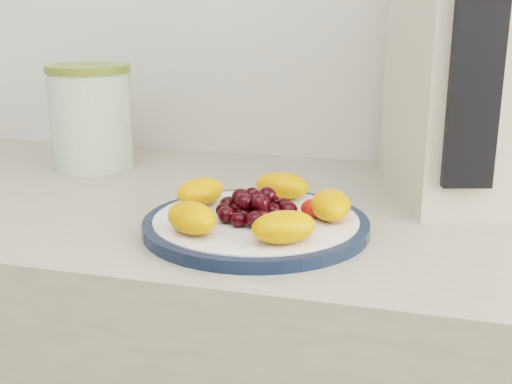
# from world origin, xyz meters

# --- Properties ---
(plate_rim) EXTENTS (0.28, 0.28, 0.01)m
(plate_rim) POSITION_xyz_m (0.03, 1.08, 0.91)
(plate_rim) COLOR #111E36
(plate_rim) RESTS_ON counter
(plate_face) EXTENTS (0.25, 0.25, 0.02)m
(plate_face) POSITION_xyz_m (0.03, 1.08, 0.91)
(plate_face) COLOR white
(plate_face) RESTS_ON counter
(canister) EXTENTS (0.18, 0.18, 0.16)m
(canister) POSITION_xyz_m (-0.33, 1.32, 0.98)
(canister) COLOR #316210
(canister) RESTS_ON counter
(canister_lid) EXTENTS (0.19, 0.19, 0.01)m
(canister_lid) POSITION_xyz_m (-0.33, 1.32, 1.07)
(canister_lid) COLOR olive
(canister_lid) RESTS_ON canister
(appliance_body) EXTENTS (0.27, 0.33, 0.36)m
(appliance_body) POSITION_xyz_m (0.29, 1.33, 1.08)
(appliance_body) COLOR beige
(appliance_body) RESTS_ON counter
(appliance_panel) EXTENTS (0.06, 0.04, 0.27)m
(appliance_panel) POSITION_xyz_m (0.28, 1.17, 1.08)
(appliance_panel) COLOR black
(appliance_panel) RESTS_ON appliance_body
(fruit_plate) EXTENTS (0.24, 0.24, 0.04)m
(fruit_plate) POSITION_xyz_m (0.04, 1.08, 0.93)
(fruit_plate) COLOR orange
(fruit_plate) RESTS_ON plate_face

